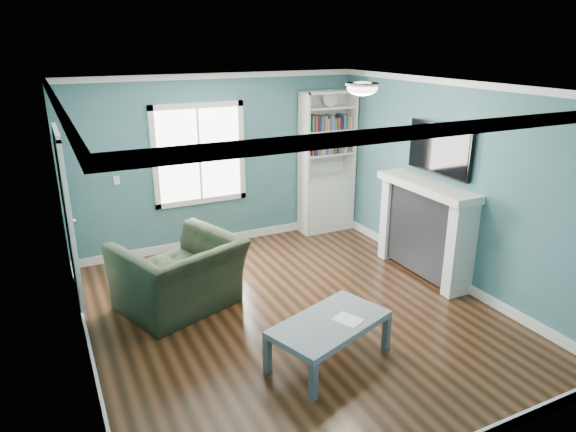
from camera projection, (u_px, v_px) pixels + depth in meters
name	position (u px, v px, depth m)	size (l,w,h in m)	color
floor	(293.00, 313.00, 6.04)	(5.00, 5.00, 0.00)	black
room_walls	(293.00, 184.00, 5.52)	(5.00, 5.00, 5.00)	#356665
trim	(293.00, 214.00, 5.63)	(4.50, 5.00, 2.60)	white
window	(199.00, 154.00, 7.54)	(1.40, 0.06, 1.50)	white
bookshelf	(326.00, 176.00, 8.42)	(0.90, 0.35, 2.31)	silver
fireplace	(425.00, 230.00, 6.86)	(0.44, 1.58, 1.30)	black
tv	(440.00, 149.00, 6.56)	(0.06, 1.10, 0.65)	black
door	(68.00, 220.00, 5.95)	(0.12, 0.98, 2.17)	silver
ceiling_fixture	(362.00, 88.00, 5.66)	(0.38, 0.38, 0.15)	white
light_switch	(117.00, 180.00, 7.12)	(0.08, 0.01, 0.12)	white
recliner	(179.00, 264.00, 6.00)	(1.30, 0.85, 1.14)	black
coffee_table	(330.00, 326.00, 5.05)	(1.35, 1.02, 0.44)	#4B535A
paper_sheet	(348.00, 320.00, 5.06)	(0.21, 0.27, 0.00)	white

